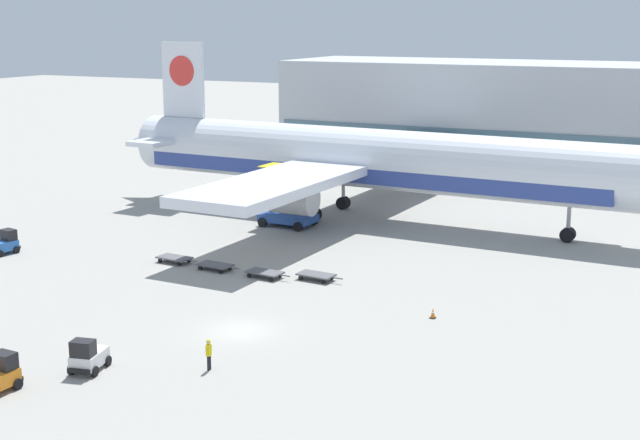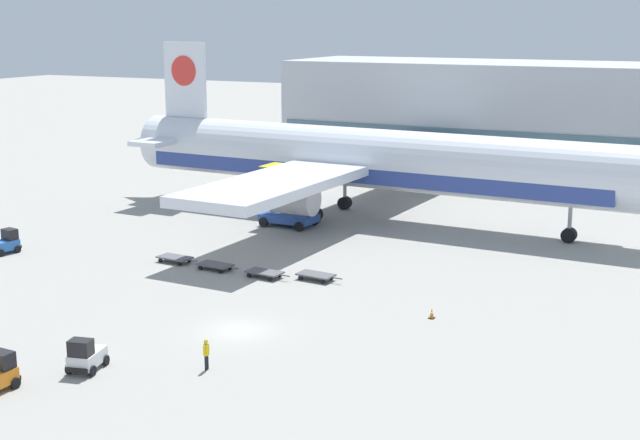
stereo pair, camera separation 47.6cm
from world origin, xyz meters
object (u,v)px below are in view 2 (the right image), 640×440
at_px(ground_crew_near, 206,352).
at_px(scissor_lift_loader, 289,204).
at_px(airplane_main, 361,160).
at_px(baggage_dolly_lead, 175,258).
at_px(baggage_tug_foreground, 85,356).
at_px(baggage_dolly_second, 215,265).
at_px(baggage_dolly_third, 265,272).
at_px(traffic_cone_near, 432,313).
at_px(baggage_dolly_trail, 316,275).
at_px(baggage_tug_mid, 5,243).

bearing_deg(ground_crew_near, scissor_lift_loader, -166.64).
relative_size(airplane_main, baggage_dolly_lead, 15.48).
xyz_separation_m(airplane_main, scissor_lift_loader, (-4.78, -6.08, -3.66)).
bearing_deg(baggage_tug_foreground, scissor_lift_loader, 177.62).
distance_m(airplane_main, baggage_dolly_second, 23.05).
distance_m(baggage_dolly_third, traffic_cone_near, 15.08).
height_order(baggage_tug_foreground, traffic_cone_near, baggage_tug_foreground).
bearing_deg(baggage_dolly_second, scissor_lift_loader, 101.87).
bearing_deg(ground_crew_near, baggage_dolly_trail, 179.89).
xyz_separation_m(scissor_lift_loader, baggage_dolly_second, (1.97, -16.13, -1.79)).
bearing_deg(traffic_cone_near, baggage_dolly_third, 166.65).
xyz_separation_m(baggage_dolly_lead, traffic_cone_near, (23.36, -4.03, -0.05)).
bearing_deg(traffic_cone_near, baggage_dolly_second, 169.36).
distance_m(scissor_lift_loader, baggage_dolly_third, 17.61).
bearing_deg(scissor_lift_loader, baggage_dolly_trail, -53.24).
distance_m(baggage_tug_mid, baggage_dolly_second, 19.07).
height_order(baggage_dolly_third, ground_crew_near, ground_crew_near).
bearing_deg(baggage_dolly_lead, baggage_tug_foreground, -62.41).
bearing_deg(baggage_dolly_trail, baggage_tug_mid, -165.98).
xyz_separation_m(baggage_tug_mid, traffic_cone_near, (37.98, -0.24, -0.54)).
height_order(airplane_main, ground_crew_near, airplane_main).
xyz_separation_m(baggage_dolly_third, ground_crew_near, (6.19, -17.52, 0.70)).
xyz_separation_m(baggage_tug_mid, baggage_dolly_third, (23.31, 3.24, -0.49)).
xyz_separation_m(scissor_lift_loader, ground_crew_near, (12.70, -33.78, -1.09)).
height_order(baggage_dolly_lead, baggage_dolly_trail, same).
height_order(airplane_main, baggage_dolly_lead, airplane_main).
bearing_deg(baggage_tug_foreground, baggage_tug_mid, -139.14).
xyz_separation_m(airplane_main, baggage_dolly_lead, (-6.95, -21.79, -5.45)).
xyz_separation_m(baggage_tug_mid, baggage_dolly_second, (18.76, 3.37, -0.49)).
distance_m(airplane_main, ground_crew_near, 40.92).
height_order(baggage_dolly_lead, baggage_dolly_second, same).
bearing_deg(baggage_dolly_second, baggage_tug_mid, -164.89).
xyz_separation_m(baggage_dolly_lead, baggage_dolly_second, (4.14, -0.42, 0.00)).
height_order(baggage_dolly_lead, ground_crew_near, ground_crew_near).
xyz_separation_m(scissor_lift_loader, baggage_tug_foreground, (6.67, -36.87, -1.30)).
bearing_deg(baggage_dolly_third, baggage_dolly_lead, -178.70).
xyz_separation_m(airplane_main, baggage_dolly_second, (-2.81, -22.22, -5.45)).
bearing_deg(ground_crew_near, traffic_cone_near, 141.59).
distance_m(baggage_dolly_lead, baggage_dolly_trail, 12.55).
distance_m(baggage_tug_mid, traffic_cone_near, 37.99).
bearing_deg(baggage_dolly_trail, baggage_tug_foreground, -94.75).
distance_m(baggage_tug_mid, baggage_dolly_lead, 15.12).
distance_m(airplane_main, baggage_tug_mid, 33.84).
distance_m(baggage_tug_foreground, ground_crew_near, 6.78).
relative_size(baggage_dolly_lead, baggage_dolly_second, 1.00).
relative_size(airplane_main, baggage_dolly_second, 15.48).
bearing_deg(baggage_tug_mid, baggage_dolly_lead, -64.90).
bearing_deg(airplane_main, baggage_tug_mid, -127.75).
bearing_deg(baggage_dolly_lead, airplane_main, 77.23).
height_order(scissor_lift_loader, baggage_dolly_lead, scissor_lift_loader).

